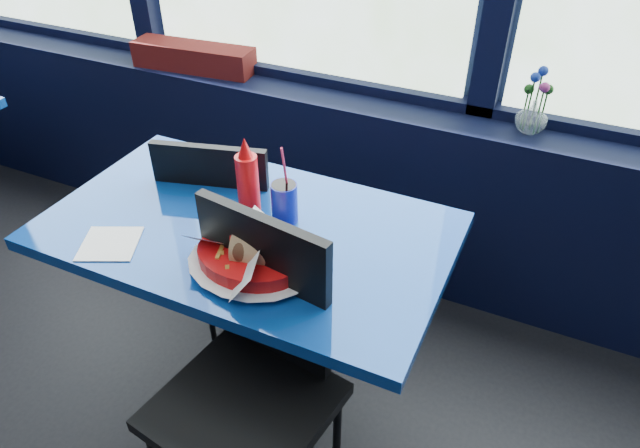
{
  "coord_description": "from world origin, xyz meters",
  "views": [
    {
      "loc": [
        1.07,
        0.87,
        1.76
      ],
      "look_at": [
        0.55,
        1.98,
        0.85
      ],
      "focal_mm": 32.0,
      "sensor_mm": 36.0,
      "label": 1
    }
  ],
  "objects": [
    {
      "name": "planter_box",
      "position": [
        -0.47,
        2.85,
        0.86
      ],
      "size": [
        0.56,
        0.19,
        0.11
      ],
      "primitive_type": "cube",
      "rotation": [
        0.0,
        0.0,
        0.09
      ],
      "color": "maroon",
      "rests_on": "window_sill"
    },
    {
      "name": "napkin",
      "position": [
        -0.01,
        1.76,
        0.75
      ],
      "size": [
        0.21,
        0.21,
        0.0
      ],
      "primitive_type": "cube",
      "rotation": [
        0.0,
        0.0,
        0.43
      ],
      "color": "white",
      "rests_on": "near_table"
    },
    {
      "name": "window_sill",
      "position": [
        0.0,
        2.87,
        0.4
      ],
      "size": [
        5.0,
        0.26,
        0.8
      ],
      "primitive_type": "cube",
      "color": "black",
      "rests_on": "ground"
    },
    {
      "name": "ketchup_bottle",
      "position": [
        0.27,
        2.07,
        0.86
      ],
      "size": [
        0.07,
        0.07,
        0.25
      ],
      "color": "red",
      "rests_on": "near_table"
    },
    {
      "name": "soda_cup",
      "position": [
        0.39,
        2.07,
        0.82
      ],
      "size": [
        0.08,
        0.08,
        0.27
      ],
      "rotation": [
        0.0,
        0.0,
        -0.26
      ],
      "color": "#0C178C",
      "rests_on": "near_table"
    },
    {
      "name": "flower_vase",
      "position": [
        0.97,
        2.87,
        0.87
      ],
      "size": [
        0.14,
        0.14,
        0.24
      ],
      "rotation": [
        0.0,
        0.0,
        -0.25
      ],
      "color": "silver",
      "rests_on": "window_sill"
    },
    {
      "name": "food_basket",
      "position": [
        0.42,
        1.84,
        0.79
      ],
      "size": [
        0.35,
        0.35,
        0.12
      ],
      "rotation": [
        0.0,
        0.0,
        -0.2
      ],
      "color": "red",
      "rests_on": "near_table"
    },
    {
      "name": "near_table",
      "position": [
        0.3,
        2.0,
        0.57
      ],
      "size": [
        1.2,
        0.7,
        0.75
      ],
      "color": "black",
      "rests_on": "ground"
    },
    {
      "name": "chair_near_back",
      "position": [
        0.11,
        2.26,
        0.51
      ],
      "size": [
        0.49,
        0.5,
        0.89
      ],
      "rotation": [
        0.0,
        0.0,
        3.41
      ],
      "color": "black",
      "rests_on": "ground"
    },
    {
      "name": "chair_near_front",
      "position": [
        0.48,
        1.71,
        0.54
      ],
      "size": [
        0.49,
        0.49,
        0.95
      ],
      "rotation": [
        0.0,
        0.0,
        -0.15
      ],
      "color": "black",
      "rests_on": "ground"
    }
  ]
}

